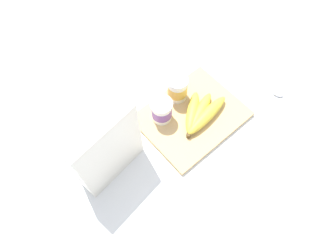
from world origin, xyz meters
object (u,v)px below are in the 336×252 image
object	(u,v)px
cereal_box	(106,149)
yogurt_cup_front	(162,111)
banana_bunch	(200,114)
spoon	(271,91)
yogurt_cup_back	(177,88)
cutting_board	(192,116)

from	to	relation	value
cereal_box	yogurt_cup_front	bearing A→B (deg)	179.60
banana_bunch	cereal_box	bearing A→B (deg)	170.55
yogurt_cup_front	banana_bunch	size ratio (longest dim) A/B	0.42
banana_bunch	spoon	distance (m)	0.27
cereal_box	yogurt_cup_back	distance (m)	0.32
yogurt_cup_front	spoon	size ratio (longest dim) A/B	0.63
spoon	cutting_board	bearing A→B (deg)	159.17
yogurt_cup_back	spoon	bearing A→B (deg)	-36.19
yogurt_cup_front	cutting_board	bearing A→B (deg)	-36.41
cereal_box	banana_bunch	xyz separation A→B (m)	(0.31, -0.05, -0.10)
yogurt_cup_back	spoon	world-z (taller)	yogurt_cup_back
cutting_board	banana_bunch	xyz separation A→B (m)	(0.01, -0.02, 0.03)
cutting_board	banana_bunch	world-z (taller)	banana_bunch
yogurt_cup_front	yogurt_cup_back	distance (m)	0.10
yogurt_cup_front	banana_bunch	bearing A→B (deg)	-40.23
yogurt_cup_front	banana_bunch	distance (m)	0.12
banana_bunch	spoon	xyz separation A→B (m)	(0.26, -0.08, -0.03)
cutting_board	cereal_box	distance (m)	0.32
cereal_box	spoon	distance (m)	0.60
yogurt_cup_front	yogurt_cup_back	size ratio (longest dim) A/B	0.90
yogurt_cup_front	banana_bunch	xyz separation A→B (m)	(0.09, -0.08, -0.02)
yogurt_cup_front	yogurt_cup_back	bearing A→B (deg)	17.40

